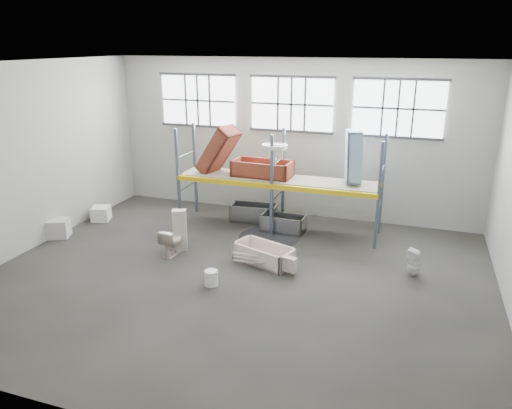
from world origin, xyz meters
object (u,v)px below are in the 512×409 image
at_px(toilet_white, 414,262).
at_px(steel_tub_right, 283,223).
at_px(rust_tub_flat, 262,169).
at_px(carton_near, 58,228).
at_px(toilet_beige, 172,242).
at_px(cistern_tall, 180,230).
at_px(bathtub_beige, 264,254).
at_px(blue_tub_upright, 354,156).
at_px(bucket, 211,278).
at_px(steel_tub_left, 254,212).

xyz_separation_m(toilet_white, steel_tub_right, (-3.84, 1.85, -0.10)).
bearing_deg(toilet_white, rust_tub_flat, -99.06).
distance_m(rust_tub_flat, carton_near, 6.26).
relative_size(toilet_beige, cistern_tall, 0.65).
xyz_separation_m(bathtub_beige, carton_near, (-6.25, -0.31, 0.04)).
bearing_deg(blue_tub_upright, bucket, -122.19).
height_order(toilet_beige, steel_tub_right, toilet_beige).
relative_size(steel_tub_right, blue_tub_upright, 0.90).
height_order(bathtub_beige, steel_tub_left, steel_tub_left).
bearing_deg(toilet_white, bucket, -50.45).
bearing_deg(steel_tub_right, bucket, -99.46).
height_order(steel_tub_right, rust_tub_flat, rust_tub_flat).
bearing_deg(steel_tub_right, rust_tub_flat, 165.31).
height_order(bathtub_beige, cistern_tall, cistern_tall).
xyz_separation_m(steel_tub_left, bucket, (0.47, -4.44, -0.08)).
bearing_deg(blue_tub_upright, bathtub_beige, -125.46).
relative_size(toilet_white, bucket, 1.88).
xyz_separation_m(toilet_beige, cistern_tall, (0.05, 0.40, 0.20)).
relative_size(cistern_tall, carton_near, 1.81).
height_order(bathtub_beige, blue_tub_upright, blue_tub_upright).
relative_size(steel_tub_right, bucket, 3.59).
relative_size(cistern_tall, toilet_white, 1.65).
bearing_deg(bucket, toilet_white, 24.58).
distance_m(cistern_tall, blue_tub_upright, 5.24).
bearing_deg(toilet_white, steel_tub_right, -100.71).
bearing_deg(rust_tub_flat, steel_tub_left, 137.57).
bearing_deg(bucket, bathtub_beige, 63.53).
height_order(toilet_white, carton_near, toilet_white).
distance_m(toilet_beige, bucket, 2.12).
xyz_separation_m(bathtub_beige, steel_tub_left, (-1.26, 2.85, 0.04)).
bearing_deg(carton_near, toilet_white, 4.45).
distance_m(steel_tub_left, carton_near, 5.91).
bearing_deg(bathtub_beige, toilet_beige, -152.38).
bearing_deg(steel_tub_left, bathtub_beige, -66.11).
relative_size(toilet_white, rust_tub_flat, 0.39).
distance_m(blue_tub_upright, carton_near, 8.80).
bearing_deg(toilet_beige, cistern_tall, -91.99).
distance_m(toilet_beige, carton_near, 3.76).
height_order(rust_tub_flat, carton_near, rust_tub_flat).
bearing_deg(bathtub_beige, toilet_white, 27.05).
distance_m(toilet_white, steel_tub_right, 4.26).
bearing_deg(toilet_beige, steel_tub_left, -105.55).
relative_size(steel_tub_left, rust_tub_flat, 0.82).
xyz_separation_m(bathtub_beige, bucket, (-0.79, -1.59, -0.05)).
xyz_separation_m(bucket, carton_near, (-5.46, 1.28, 0.09)).
relative_size(bathtub_beige, steel_tub_right, 1.19).
relative_size(bathtub_beige, steel_tub_left, 1.08).
xyz_separation_m(steel_tub_left, carton_near, (-4.99, -3.16, 0.00)).
height_order(cistern_tall, steel_tub_left, cistern_tall).
height_order(toilet_beige, toilet_white, toilet_beige).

